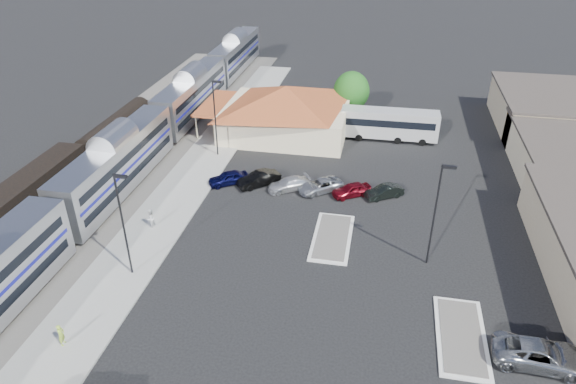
# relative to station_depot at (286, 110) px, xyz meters

# --- Properties ---
(ground) EXTENTS (280.00, 280.00, 0.00)m
(ground) POSITION_rel_station_depot_xyz_m (4.56, -24.00, -3.13)
(ground) COLOR black
(ground) RESTS_ON ground
(railbed) EXTENTS (16.00, 100.00, 0.12)m
(railbed) POSITION_rel_station_depot_xyz_m (-16.44, -16.00, -3.07)
(railbed) COLOR #4C4944
(railbed) RESTS_ON ground
(platform) EXTENTS (5.50, 92.00, 0.18)m
(platform) POSITION_rel_station_depot_xyz_m (-7.44, -18.00, -3.04)
(platform) COLOR gray
(platform) RESTS_ON ground
(passenger_train) EXTENTS (3.00, 104.00, 5.55)m
(passenger_train) POSITION_rel_station_depot_xyz_m (-13.44, -17.77, -0.26)
(passenger_train) COLOR silver
(passenger_train) RESTS_ON ground
(freight_cars) EXTENTS (2.80, 46.00, 4.00)m
(freight_cars) POSITION_rel_station_depot_xyz_m (-19.44, -22.93, -1.21)
(freight_cars) COLOR black
(freight_cars) RESTS_ON ground
(station_depot) EXTENTS (18.35, 12.24, 6.20)m
(station_depot) POSITION_rel_station_depot_xyz_m (0.00, 0.00, 0.00)
(station_depot) COLOR beige
(station_depot) RESTS_ON ground
(traffic_island_south) EXTENTS (3.30, 7.50, 0.21)m
(traffic_island_south) POSITION_rel_station_depot_xyz_m (8.56, -22.00, -3.03)
(traffic_island_south) COLOR silver
(traffic_island_south) RESTS_ON ground
(traffic_island_north) EXTENTS (3.30, 7.50, 0.21)m
(traffic_island_north) POSITION_rel_station_depot_xyz_m (18.56, -32.00, -3.03)
(traffic_island_north) COLOR silver
(traffic_island_north) RESTS_ON ground
(lamp_plat_s) EXTENTS (1.08, 0.25, 9.00)m
(lamp_plat_s) POSITION_rel_station_depot_xyz_m (-6.34, -30.00, 2.21)
(lamp_plat_s) COLOR black
(lamp_plat_s) RESTS_ON ground
(lamp_plat_n) EXTENTS (1.08, 0.25, 9.00)m
(lamp_plat_n) POSITION_rel_station_depot_xyz_m (-6.34, -8.00, 2.21)
(lamp_plat_n) COLOR black
(lamp_plat_n) RESTS_ON ground
(lamp_lot) EXTENTS (1.08, 0.25, 9.00)m
(lamp_lot) POSITION_rel_station_depot_xyz_m (16.66, -24.00, 2.21)
(lamp_lot) COLOR black
(lamp_lot) RESTS_ON ground
(tree_depot) EXTENTS (4.71, 4.71, 6.63)m
(tree_depot) POSITION_rel_station_depot_xyz_m (7.56, 6.00, 0.89)
(tree_depot) COLOR #382314
(tree_depot) RESTS_ON ground
(suv) EXTENTS (5.97, 2.97, 1.63)m
(suv) POSITION_rel_station_depot_xyz_m (23.15, -33.39, -2.32)
(suv) COLOR #929599
(suv) RESTS_ON ground
(coach_bus) EXTENTS (11.72, 2.72, 3.75)m
(coach_bus) POSITION_rel_station_depot_xyz_m (12.78, 0.53, -0.97)
(coach_bus) COLOR silver
(coach_bus) RESTS_ON ground
(person_a) EXTENTS (0.48, 0.65, 1.65)m
(person_a) POSITION_rel_station_depot_xyz_m (-7.51, -37.89, -2.13)
(person_a) COLOR #9EC13C
(person_a) RESTS_ON platform
(person_b) EXTENTS (0.86, 0.99, 1.76)m
(person_b) POSITION_rel_station_depot_xyz_m (-7.68, -23.57, -2.07)
(person_b) COLOR silver
(person_b) RESTS_ON platform
(parked_car_a) EXTENTS (4.40, 3.63, 1.41)m
(parked_car_a) POSITION_rel_station_depot_xyz_m (-3.25, -14.26, -2.42)
(parked_car_a) COLOR #0C0D3D
(parked_car_a) RESTS_ON ground
(parked_car_b) EXTENTS (4.53, 4.08, 1.50)m
(parked_car_b) POSITION_rel_station_depot_xyz_m (-0.05, -13.96, -2.38)
(parked_car_b) COLOR black
(parked_car_b) RESTS_ON ground
(parked_car_c) EXTENTS (4.69, 3.88, 1.28)m
(parked_car_c) POSITION_rel_station_depot_xyz_m (3.15, -14.26, -2.49)
(parked_car_c) COLOR silver
(parked_car_c) RESTS_ON ground
(parked_car_d) EXTENTS (5.07, 4.54, 1.31)m
(parked_car_d) POSITION_rel_station_depot_xyz_m (6.35, -13.96, -2.48)
(parked_car_d) COLOR #9A9DA3
(parked_car_d) RESTS_ON ground
(parked_car_e) EXTENTS (4.22, 3.42, 1.35)m
(parked_car_e) POSITION_rel_station_depot_xyz_m (9.55, -14.26, -2.46)
(parked_car_e) COLOR maroon
(parked_car_e) RESTS_ON ground
(parked_car_f) EXTENTS (4.02, 3.20, 1.28)m
(parked_car_f) POSITION_rel_station_depot_xyz_m (12.75, -13.96, -2.49)
(parked_car_f) COLOR black
(parked_car_f) RESTS_ON ground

